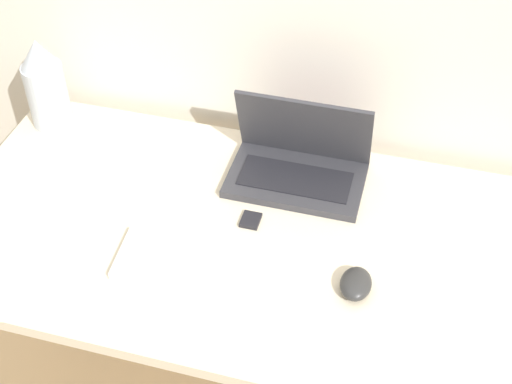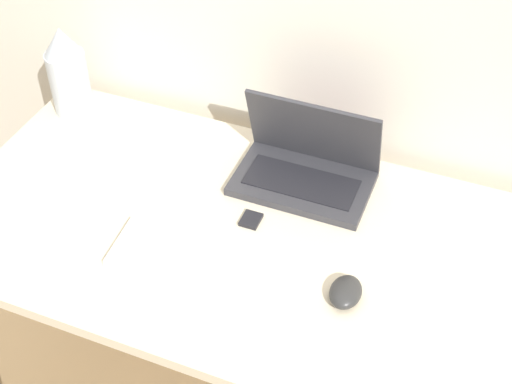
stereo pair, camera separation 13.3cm
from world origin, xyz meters
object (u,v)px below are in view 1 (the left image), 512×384
Objects in this scene: mouse at (356,284)px; keyboard at (211,267)px; mp3_player at (251,220)px; laptop at (299,161)px; vase at (45,84)px.

keyboard is at bearing -174.90° from mouse.
laptop is at bearing 68.92° from mp3_player.
vase is at bearing 176.69° from laptop.
mouse is (0.20, -0.33, -0.03)m from laptop.
keyboard is at bearing -108.24° from laptop.
mouse is 0.36× the size of vase.
keyboard reaches higher than mp3_player.
laptop is at bearing 121.47° from mouse.
laptop is 0.37m from keyboard.
keyboard is 1.66× the size of vase.
mp3_player is at bearing 75.04° from keyboard.
mouse is 1.78× the size of mp3_player.
vase reaches higher than laptop.
mouse reaches higher than keyboard.
mp3_player is at bearing -111.08° from laptop.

